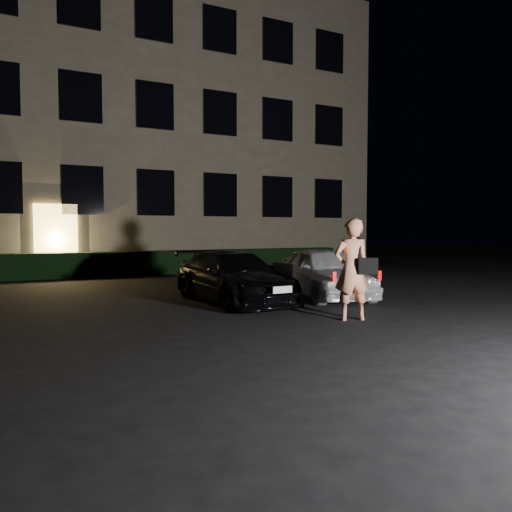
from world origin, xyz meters
TOP-DOWN VIEW (x-y plane):
  - ground at (0.00, 0.00)m, footprint 80.00×80.00m
  - building at (-0.00, 14.99)m, footprint 20.00×8.11m
  - hedge at (0.00, 10.50)m, footprint 15.00×0.70m
  - sedan at (-0.58, 2.74)m, footprint 1.80×4.05m
  - hatch at (1.68, 2.46)m, footprint 2.17×3.81m
  - man at (0.40, -0.22)m, footprint 0.76×0.59m

SIDE VIEW (x-z plane):
  - ground at x=0.00m, z-range 0.00..0.00m
  - hedge at x=0.00m, z-range 0.00..0.85m
  - sedan at x=-0.58m, z-range 0.00..1.14m
  - hatch at x=1.68m, z-range 0.00..1.22m
  - man at x=0.40m, z-range 0.00..1.82m
  - building at x=0.00m, z-range 0.00..12.00m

